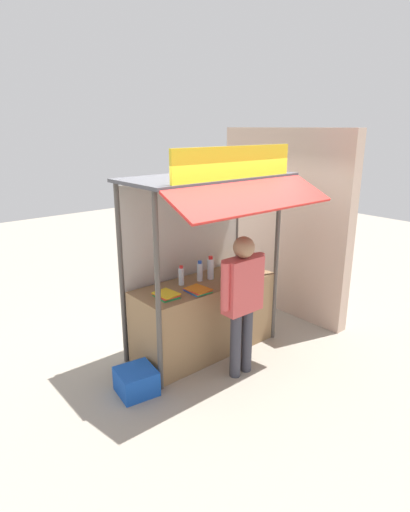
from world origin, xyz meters
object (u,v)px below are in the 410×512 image
magazine_stack_far_right (198,290)px  banana_bunch_leftmost (236,205)px  water_bottle_left (244,259)px  water_bottle_center (181,276)px  vendor_person (243,294)px  plastic_crate (136,381)px  magazine_stack_rear_center (166,295)px  banana_bunch_inner_right (275,199)px  water_bottle_mid_right (200,271)px  banana_bunch_inner_left (257,202)px  magazine_stack_front_left (247,275)px  water_bottle_front_right (211,268)px

magazine_stack_far_right → banana_bunch_leftmost: size_ratio=1.22×
water_bottle_left → magazine_stack_far_right: (-1.06, -0.27, -0.11)m
water_bottle_center → vendor_person: vendor_person is taller
plastic_crate → magazine_stack_far_right: bearing=2.9°
magazine_stack_rear_center → banana_bunch_inner_right: banana_bunch_inner_right is taller
water_bottle_mid_right → banana_bunch_inner_left: size_ratio=1.11×
magazine_stack_front_left → magazine_stack_far_right: size_ratio=0.92×
water_bottle_mid_right → plastic_crate: size_ratio=0.66×
vendor_person → water_bottle_left: bearing=-136.1°
vendor_person → plastic_crate: size_ratio=4.20×
magazine_stack_front_left → plastic_crate: 1.96m
magazine_stack_far_right → water_bottle_front_right: bearing=30.7°
water_bottle_front_right → plastic_crate: size_ratio=0.75×
plastic_crate → vendor_person: bearing=-21.9°
magazine_stack_front_left → banana_bunch_inner_left: bearing=-116.9°
water_bottle_mid_right → plastic_crate: 1.55m
banana_bunch_inner_left → water_bottle_front_right: bearing=120.4°
magazine_stack_front_left → water_bottle_mid_right: bearing=152.9°
water_bottle_center → banana_bunch_inner_left: size_ratio=1.04×
water_bottle_front_right → banana_bunch_inner_right: 1.20m
banana_bunch_leftmost → vendor_person: 1.02m
water_bottle_center → water_bottle_front_right: size_ratio=0.82×
magazine_stack_rear_center → plastic_crate: magazine_stack_rear_center is taller
magazine_stack_far_right → banana_bunch_inner_right: bearing=-14.1°
magazine_stack_far_right → vendor_person: vendor_person is taller
magazine_stack_far_right → banana_bunch_inner_right: 1.48m
water_bottle_front_right → banana_bunch_leftmost: bearing=-97.1°
banana_bunch_inner_left → banana_bunch_leftmost: bearing=179.9°
water_bottle_left → magazine_stack_front_left: (-0.23, -0.29, -0.11)m
magazine_stack_front_left → banana_bunch_inner_left: banana_bunch_inner_left is taller
magazine_stack_rear_center → banana_bunch_inner_left: banana_bunch_inner_left is taller
water_bottle_center → water_bottle_mid_right: water_bottle_mid_right is taller
vendor_person → water_bottle_center: bearing=-73.2°
vendor_person → water_bottle_mid_right: bearing=-91.4°
banana_bunch_inner_left → magazine_stack_front_left: bearing=63.1°
water_bottle_mid_right → magazine_stack_far_right: bearing=-133.2°
water_bottle_left → plastic_crate: 2.23m
water_bottle_left → banana_bunch_inner_left: bearing=-123.7°
magazine_stack_rear_center → vendor_person: vendor_person is taller
water_bottle_center → water_bottle_mid_right: bearing=-7.7°
banana_bunch_inner_right → plastic_crate: banana_bunch_inner_right is taller
magazine_stack_far_right → banana_bunch_inner_right: (1.03, -0.26, 1.02)m
plastic_crate → water_bottle_front_right: bearing=12.2°
banana_bunch_inner_right → water_bottle_mid_right: bearing=145.2°
water_bottle_left → magazine_stack_rear_center: bearing=-173.8°
water_bottle_mid_right → water_bottle_front_right: (0.15, -0.03, 0.02)m
magazine_stack_far_right → water_bottle_center: bearing=91.8°
vendor_person → plastic_crate: 1.54m
magazine_stack_front_left → water_bottle_front_right: bearing=148.2°
water_bottle_front_right → magazine_stack_far_right: size_ratio=0.99×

